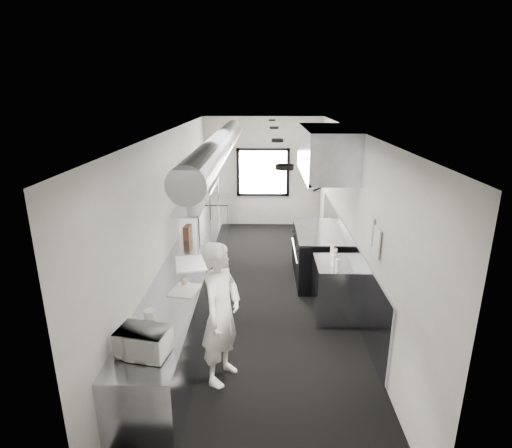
{
  "coord_description": "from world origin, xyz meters",
  "views": [
    {
      "loc": [
        0.02,
        -6.53,
        3.39
      ],
      "look_at": [
        -0.1,
        -0.2,
        1.35
      ],
      "focal_mm": 29.0,
      "sensor_mm": 36.0,
      "label": 1
    }
  ],
  "objects_px": {
    "range": "(317,254)",
    "squeeze_bottle_c": "(334,256)",
    "deli_tub_a": "(138,337)",
    "far_work_table": "(216,216)",
    "small_plate": "(185,285)",
    "plate_stack_d": "(202,176)",
    "bottle_station": "(336,289)",
    "plate_stack_b": "(197,186)",
    "knife_block": "(188,232)",
    "squeeze_bottle_a": "(338,265)",
    "pass_shelf": "(199,195)",
    "microwave": "(143,342)",
    "squeeze_bottle_d": "(335,254)",
    "plate_stack_c": "(201,183)",
    "line_cook": "(221,313)",
    "squeeze_bottle_b": "(333,260)",
    "exhaust_hood": "(326,152)",
    "prep_counter": "(191,282)",
    "plate_stack_a": "(194,193)",
    "deli_tub_b": "(150,314)",
    "cutting_board": "(192,263)"
  },
  "relations": [
    {
      "from": "range",
      "to": "squeeze_bottle_c",
      "type": "distance_m",
      "value": 1.46
    },
    {
      "from": "deli_tub_a",
      "to": "far_work_table",
      "type": "bearing_deg",
      "value": 88.72
    },
    {
      "from": "small_plate",
      "to": "plate_stack_d",
      "type": "xyz_separation_m",
      "value": [
        -0.19,
        3.18,
        0.85
      ]
    },
    {
      "from": "bottle_station",
      "to": "plate_stack_b",
      "type": "bearing_deg",
      "value": 147.28
    },
    {
      "from": "knife_block",
      "to": "squeeze_bottle_a",
      "type": "bearing_deg",
      "value": -22.09
    },
    {
      "from": "pass_shelf",
      "to": "microwave",
      "type": "relative_size",
      "value": 6.53
    },
    {
      "from": "squeeze_bottle_d",
      "to": "plate_stack_c",
      "type": "bearing_deg",
      "value": 143.86
    },
    {
      "from": "line_cook",
      "to": "squeeze_bottle_b",
      "type": "relative_size",
      "value": 9.98
    },
    {
      "from": "knife_block",
      "to": "plate_stack_c",
      "type": "bearing_deg",
      "value": 86.91
    },
    {
      "from": "plate_stack_d",
      "to": "small_plate",
      "type": "bearing_deg",
      "value": -86.58
    },
    {
      "from": "exhaust_hood",
      "to": "prep_counter",
      "type": "distance_m",
      "value": 3.2
    },
    {
      "from": "bottle_station",
      "to": "plate_stack_a",
      "type": "relative_size",
      "value": 2.89
    },
    {
      "from": "squeeze_bottle_a",
      "to": "plate_stack_d",
      "type": "bearing_deg",
      "value": 130.81
    },
    {
      "from": "squeeze_bottle_a",
      "to": "exhaust_hood",
      "type": "bearing_deg",
      "value": 90.03
    },
    {
      "from": "prep_counter",
      "to": "plate_stack_b",
      "type": "bearing_deg",
      "value": 91.41
    },
    {
      "from": "prep_counter",
      "to": "microwave",
      "type": "bearing_deg",
      "value": -90.13
    },
    {
      "from": "range",
      "to": "bottle_station",
      "type": "relative_size",
      "value": 1.78
    },
    {
      "from": "deli_tub_b",
      "to": "squeeze_bottle_b",
      "type": "height_order",
      "value": "squeeze_bottle_b"
    },
    {
      "from": "plate_stack_c",
      "to": "line_cook",
      "type": "bearing_deg",
      "value": -78.23
    },
    {
      "from": "knife_block",
      "to": "cutting_board",
      "type": "bearing_deg",
      "value": -70.71
    },
    {
      "from": "plate_stack_a",
      "to": "plate_stack_c",
      "type": "distance_m",
      "value": 0.79
    },
    {
      "from": "exhaust_hood",
      "to": "squeeze_bottle_c",
      "type": "distance_m",
      "value": 1.95
    },
    {
      "from": "microwave",
      "to": "prep_counter",
      "type": "bearing_deg",
      "value": 100.89
    },
    {
      "from": "exhaust_hood",
      "to": "bottle_station",
      "type": "distance_m",
      "value": 2.39
    },
    {
      "from": "plate_stack_b",
      "to": "squeeze_bottle_b",
      "type": "bearing_deg",
      "value": -35.74
    },
    {
      "from": "deli_tub_a",
      "to": "microwave",
      "type": "bearing_deg",
      "value": -61.14
    },
    {
      "from": "exhaust_hood",
      "to": "small_plate",
      "type": "bearing_deg",
      "value": -134.06
    },
    {
      "from": "microwave",
      "to": "exhaust_hood",
      "type": "bearing_deg",
      "value": 69.95
    },
    {
      "from": "pass_shelf",
      "to": "plate_stack_c",
      "type": "height_order",
      "value": "plate_stack_c"
    },
    {
      "from": "far_work_table",
      "to": "squeeze_bottle_c",
      "type": "relative_size",
      "value": 6.19
    },
    {
      "from": "knife_block",
      "to": "squeeze_bottle_d",
      "type": "distance_m",
      "value": 2.59
    },
    {
      "from": "pass_shelf",
      "to": "deli_tub_a",
      "type": "xyz_separation_m",
      "value": [
        -0.09,
        -3.8,
        -0.59
      ]
    },
    {
      "from": "small_plate",
      "to": "squeeze_bottle_d",
      "type": "distance_m",
      "value": 2.37
    },
    {
      "from": "exhaust_hood",
      "to": "squeeze_bottle_c",
      "type": "relative_size",
      "value": 11.35
    },
    {
      "from": "pass_shelf",
      "to": "line_cook",
      "type": "xyz_separation_m",
      "value": [
        0.72,
        -3.22,
        -0.64
      ]
    },
    {
      "from": "line_cook",
      "to": "plate_stack_d",
      "type": "xyz_separation_m",
      "value": [
        -0.75,
        3.9,
        0.86
      ]
    },
    {
      "from": "exhaust_hood",
      "to": "deli_tub_a",
      "type": "height_order",
      "value": "exhaust_hood"
    },
    {
      "from": "plate_stack_d",
      "to": "squeeze_bottle_a",
      "type": "relative_size",
      "value": 1.94
    },
    {
      "from": "range",
      "to": "squeeze_bottle_b",
      "type": "relative_size",
      "value": 8.96
    },
    {
      "from": "prep_counter",
      "to": "small_plate",
      "type": "height_order",
      "value": "small_plate"
    },
    {
      "from": "pass_shelf",
      "to": "plate_stack_c",
      "type": "distance_m",
      "value": 0.23
    },
    {
      "from": "prep_counter",
      "to": "knife_block",
      "type": "xyz_separation_m",
      "value": [
        -0.16,
        0.8,
        0.57
      ]
    },
    {
      "from": "microwave",
      "to": "deli_tub_a",
      "type": "bearing_deg",
      "value": 129.88
    },
    {
      "from": "plate_stack_b",
      "to": "microwave",
      "type": "bearing_deg",
      "value": -89.61
    },
    {
      "from": "exhaust_hood",
      "to": "range",
      "type": "distance_m",
      "value": 1.92
    },
    {
      "from": "prep_counter",
      "to": "cutting_board",
      "type": "distance_m",
      "value": 0.55
    },
    {
      "from": "small_plate",
      "to": "deli_tub_a",
      "type": "bearing_deg",
      "value": -100.83
    },
    {
      "from": "exhaust_hood",
      "to": "squeeze_bottle_d",
      "type": "height_order",
      "value": "exhaust_hood"
    },
    {
      "from": "microwave",
      "to": "squeeze_bottle_a",
      "type": "relative_size",
      "value": 2.41
    },
    {
      "from": "microwave",
      "to": "squeeze_bottle_d",
      "type": "distance_m",
      "value": 3.38
    }
  ]
}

